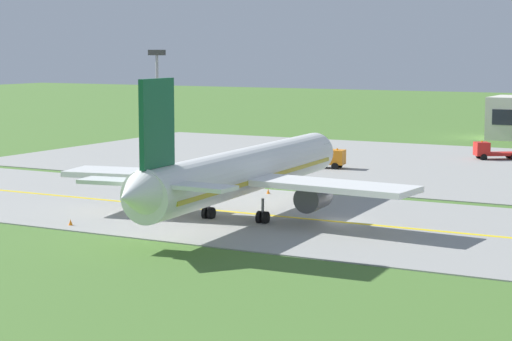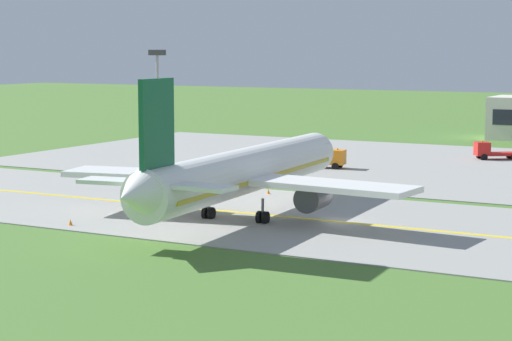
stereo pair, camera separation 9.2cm
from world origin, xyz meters
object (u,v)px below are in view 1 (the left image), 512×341
at_px(service_truck_baggage, 321,156).
at_px(service_truck_fuel, 491,151).
at_px(airplane_lead, 243,172).
at_px(apron_light_mast, 157,92).

distance_m(service_truck_baggage, service_truck_fuel, 25.23).
xyz_separation_m(airplane_lead, service_truck_baggage, (-8.76, 35.57, -2.60)).
relative_size(airplane_lead, service_truck_fuel, 6.11).
relative_size(airplane_lead, apron_light_mast, 2.70).
distance_m(service_truck_fuel, apron_light_mast, 45.20).
bearing_deg(service_truck_baggage, airplane_lead, -76.16).
xyz_separation_m(service_truck_baggage, service_truck_fuel, (16.20, 19.34, -0.35)).
bearing_deg(service_truck_fuel, service_truck_baggage, -129.94).
height_order(airplane_lead, service_truck_baggage, airplane_lead).
relative_size(service_truck_fuel, apron_light_mast, 0.44).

